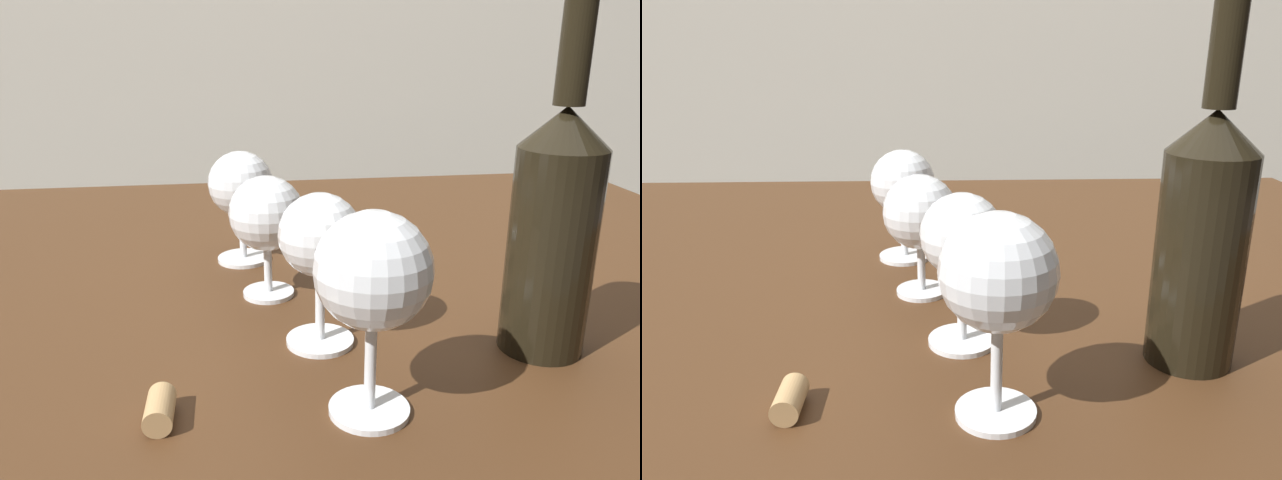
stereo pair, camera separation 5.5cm
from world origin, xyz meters
TOP-DOWN VIEW (x-y plane):
  - dining_table at (0.00, 0.00)m, footprint 1.34×0.91m
  - wine_glass_amber at (0.03, -0.34)m, footprint 0.09×0.09m
  - wine_glass_port at (0.01, -0.22)m, footprint 0.08×0.08m
  - wine_glass_merlot at (-0.03, -0.10)m, footprint 0.08×0.08m
  - wine_glass_cabernet at (-0.05, 0.01)m, footprint 0.08×0.08m
  - wine_bottle at (0.21, -0.26)m, footprint 0.08×0.08m
  - cork at (-0.12, -0.33)m, footprint 0.02×0.04m

SIDE VIEW (x-z plane):
  - dining_table at x=0.00m, z-range 0.28..1.00m
  - cork at x=-0.12m, z-range 0.72..0.75m
  - wine_glass_merlot at x=-0.03m, z-range 0.75..0.89m
  - wine_glass_cabernet at x=-0.05m, z-range 0.75..0.89m
  - wine_glass_port at x=0.01m, z-range 0.75..0.90m
  - wine_glass_amber at x=0.03m, z-range 0.76..0.92m
  - wine_bottle at x=0.21m, z-range 0.68..1.00m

